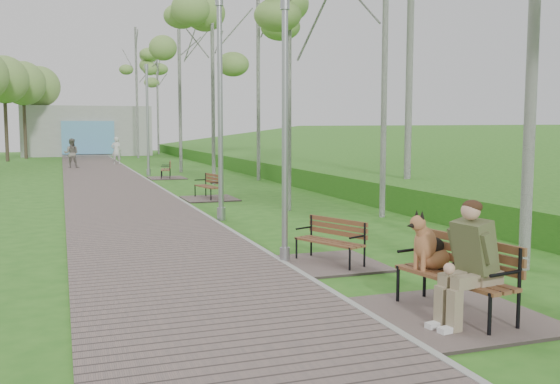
{
  "coord_description": "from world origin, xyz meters",
  "views": [
    {
      "loc": [
        -3.53,
        -3.04,
        2.35
      ],
      "look_at": [
        0.02,
        7.1,
        1.22
      ],
      "focal_mm": 40.0,
      "sensor_mm": 36.0,
      "label": 1
    }
  ],
  "objects": [
    {
      "name": "walkway",
      "position": [
        -1.75,
        21.5,
        0.02
      ],
      "size": [
        3.5,
        67.0,
        0.04
      ],
      "primitive_type": "cube",
      "color": "#675753",
      "rests_on": "ground"
    },
    {
      "name": "kerb",
      "position": [
        0.0,
        21.5,
        0.03
      ],
      "size": [
        0.1,
        67.0,
        0.05
      ],
      "primitive_type": "cube",
      "color": "#999993",
      "rests_on": "ground"
    },
    {
      "name": "embankment",
      "position": [
        12.0,
        20.0,
        0.0
      ],
      "size": [
        14.0,
        70.0,
        1.6
      ],
      "primitive_type": "cube",
      "color": "#4B8D2B",
      "rests_on": "ground"
    },
    {
      "name": "building_north",
      "position": [
        -1.5,
        50.97,
        1.99
      ],
      "size": [
        10.0,
        5.2,
        4.0
      ],
      "color": "#9E9E99",
      "rests_on": "ground"
    },
    {
      "name": "bench_main",
      "position": [
        0.92,
        3.29,
        0.49
      ],
      "size": [
        2.0,
        2.22,
        1.74
      ],
      "color": "#675753",
      "rests_on": "ground"
    },
    {
      "name": "bench_second",
      "position": [
        0.73,
        6.55,
        0.18
      ],
      "size": [
        1.58,
        1.76,
        0.97
      ],
      "color": "#675753",
      "rests_on": "ground"
    },
    {
      "name": "bench_third",
      "position": [
        0.93,
        16.71,
        0.19
      ],
      "size": [
        1.65,
        1.84,
        1.01
      ],
      "color": "#675753",
      "rests_on": "ground"
    },
    {
      "name": "bench_far",
      "position": [
        0.93,
        25.4,
        0.18
      ],
      "size": [
        1.62,
        1.8,
        0.99
      ],
      "color": "#675753",
      "rests_on": "ground"
    },
    {
      "name": "lamp_post_near",
      "position": [
        0.07,
        6.99,
        2.11
      ],
      "size": [
        0.17,
        0.17,
        4.51
      ],
      "color": "#92959A",
      "rests_on": "ground"
    },
    {
      "name": "lamp_post_second",
      "position": [
        0.22,
        12.14,
        2.59
      ],
      "size": [
        0.21,
        0.21,
        5.55
      ],
      "color": "#92959A",
      "rests_on": "ground"
    },
    {
      "name": "lamp_post_third",
      "position": [
        0.43,
        27.47,
        2.48
      ],
      "size": [
        0.21,
        0.21,
        5.32
      ],
      "color": "#92959A",
      "rests_on": "ground"
    },
    {
      "name": "pedestrian_near",
      "position": [
        -0.3,
        36.89,
        0.86
      ],
      "size": [
        0.64,
        0.43,
        1.72
      ],
      "primitive_type": "imported",
      "rotation": [
        0.0,
        0.0,
        3.11
      ],
      "color": "silver",
      "rests_on": "ground"
    },
    {
      "name": "pedestrian_far",
      "position": [
        -3.0,
        34.08,
        0.85
      ],
      "size": [
        0.92,
        0.77,
        1.69
      ],
      "primitive_type": "imported",
      "rotation": [
        0.0,
        0.0,
        2.98
      ],
      "color": "slate",
      "rests_on": "ground"
    },
    {
      "name": "birch_mid_c",
      "position": [
        2.31,
        21.79,
        5.73
      ],
      "size": [
        2.53,
        2.53,
        7.3
      ],
      "color": "silver",
      "rests_on": "ground"
    },
    {
      "name": "birch_far_a",
      "position": [
        4.63,
        23.09,
        7.63
      ],
      "size": [
        2.84,
        2.84,
        9.72
      ],
      "color": "silver",
      "rests_on": "ground"
    },
    {
      "name": "birch_far_b",
      "position": [
        2.28,
        28.97,
        7.24
      ],
      "size": [
        2.93,
        2.93,
        9.22
      ],
      "color": "silver",
      "rests_on": "ground"
    },
    {
      "name": "birch_distant_a",
      "position": [
        1.92,
        44.76,
        7.89
      ],
      "size": [
        2.56,
        2.56,
        10.05
      ],
      "color": "silver",
      "rests_on": "ground"
    },
    {
      "name": "birch_distant_b",
      "position": [
        4.42,
        51.39,
        7.42
      ],
      "size": [
        2.56,
        2.56,
        9.45
      ],
      "color": "silver",
      "rests_on": "ground"
    }
  ]
}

